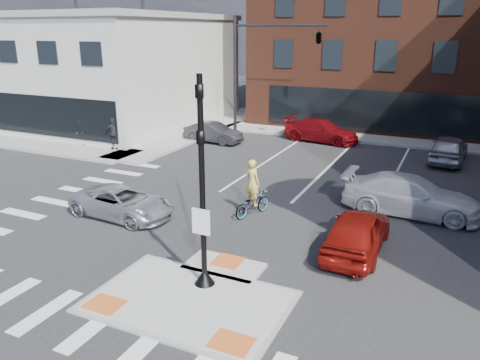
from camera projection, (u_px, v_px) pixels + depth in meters
The scene contains 18 objects.
ground at pixel (198, 293), 13.29m from camera, with size 120.00×120.00×0.00m, color #28282B.
refuge_island at pixel (193, 296), 13.05m from camera, with size 5.40×4.65×0.13m.
sidewalk_nw at pixel (101, 134), 33.22m from camera, with size 23.50×20.50×0.15m.
sidewalk_n at pixel (404, 142), 31.00m from camera, with size 26.00×3.00×0.15m, color gray.
building_nw at pixel (86, 67), 38.11m from camera, with size 20.40×16.40×14.40m.
building_n at pixel (430, 21), 37.24m from camera, with size 24.40×18.40×15.50m.
building_far_left at pixel (379, 48), 58.17m from camera, with size 10.00×12.00×10.00m, color slate.
signal_pole at pixel (203, 212), 12.91m from camera, with size 0.60×0.60×5.98m.
mast_arm_signal at pixel (295, 46), 28.30m from camera, with size 6.10×2.24×8.00m.
silver_suv at pixel (122, 202), 18.59m from camera, with size 2.01×4.35×1.21m, color silver.
red_sedan at pixel (357, 232), 15.56m from camera, with size 1.74×4.32×1.47m, color maroon.
white_pickup at pixel (411, 195), 18.83m from camera, with size 2.19×5.40×1.57m, color white.
bg_car_dark at pixel (213, 133), 30.92m from camera, with size 1.39×3.99×1.32m, color #28272D.
bg_car_silver at pixel (449, 149), 26.26m from camera, with size 1.82×4.53×1.54m, color #ADB0B4.
bg_car_red at pixel (321, 131), 31.18m from camera, with size 2.06×5.06×1.47m, color maroon.
cyclist at pixel (252, 197), 18.67m from camera, with size 1.27×1.99×2.34m.
pedestrian_a at pixel (81, 133), 29.61m from camera, with size 0.76×0.59×1.57m, color black.
pedestrian_b at pixel (114, 133), 28.48m from camera, with size 1.14×0.47×1.94m, color #2D2932.
Camera 1 is at (6.04, -10.04, 7.15)m, focal length 35.00 mm.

